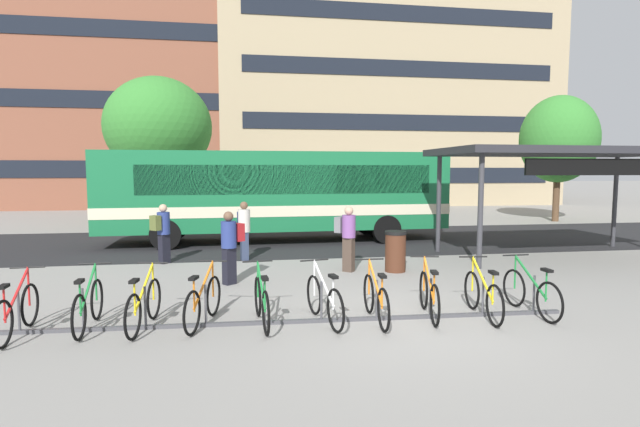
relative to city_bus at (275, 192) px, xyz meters
The scene contains 25 objects.
ground 9.79m from the city_bus, 80.22° to the right, with size 200.00×200.00×0.00m, color gray.
bus_lane_asphalt 2.41m from the city_bus, ahead, with size 80.00×7.20×0.01m, color #232326.
city_bus is the anchor object (origin of this frame).
bike_rack 9.45m from the city_bus, 91.62° to the right, with size 9.53×0.38×0.70m.
parked_bicycle_red_0 10.41m from the city_bus, 116.04° to the right, with size 0.52×1.72×0.99m.
parked_bicycle_green_1 9.85m from the city_bus, 111.32° to the right, with size 0.52×1.72×0.99m.
parked_bicycle_yellow_2 9.67m from the city_bus, 106.19° to the right, with size 0.52×1.72×0.99m.
parked_bicycle_orange_3 9.40m from the city_bus, 100.77° to the right, with size 0.62×1.68×0.99m.
parked_bicycle_green_4 9.44m from the city_bus, 94.82° to the right, with size 0.52×1.72×0.99m.
parked_bicycle_white_5 9.45m from the city_bus, 88.43° to the right, with size 0.55×1.70×0.99m.
parked_bicycle_orange_6 9.58m from the city_bus, 83.17° to the right, with size 0.52×1.72×0.99m.
parked_bicycle_orange_7 9.64m from the city_bus, 77.18° to the right, with size 0.53×1.70×0.99m.
parked_bicycle_yellow_8 10.03m from the city_bus, 72.22° to the right, with size 0.52×1.72×0.99m.
parked_bicycle_green_9 10.32m from the city_bus, 67.17° to the right, with size 0.52×1.72×0.99m.
transit_shelter 9.20m from the city_bus, 27.83° to the right, with size 7.07×3.52×3.20m.
commuter_red_pack_0 6.51m from the city_bus, 102.43° to the right, with size 0.60×0.57×1.65m.
commuter_grey_pack_1 5.64m from the city_bus, 74.47° to the right, with size 0.60×0.57×1.66m.
commuter_navy_pack_2 3.67m from the city_bus, 107.94° to the right, with size 0.40×0.57×1.68m.
commuter_olive_pack_3 4.97m from the city_bus, 132.44° to the right, with size 0.58×0.59×1.64m.
trash_bin 6.32m from the city_bus, 64.19° to the right, with size 0.55×0.55×1.03m.
street_tree_0 9.18m from the city_bus, 126.48° to the left, with size 5.04×5.04×7.03m.
street_tree_1 15.35m from the city_bus, 18.37° to the left, with size 3.71×3.71×6.27m.
building_left_wing 24.12m from the city_bus, 114.10° to the left, with size 18.66×11.26×17.67m.
building_right_wing 25.95m from the city_bus, 66.18° to the left, with size 25.09×13.90×22.13m.
building_centre_block 32.76m from the city_bus, 89.91° to the left, with size 17.06×13.02×17.53m.
Camera 1 is at (-2.63, -7.55, 2.55)m, focal length 26.68 mm.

